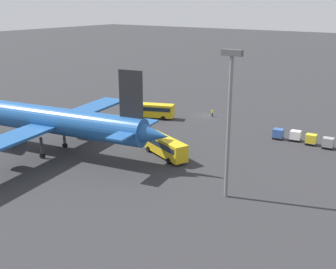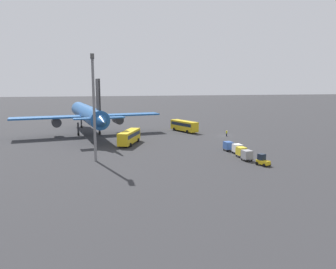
# 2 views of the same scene
# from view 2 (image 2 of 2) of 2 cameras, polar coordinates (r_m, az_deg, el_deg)

# --- Properties ---
(ground_plane) EXTENTS (600.00, 600.00, 0.00)m
(ground_plane) POSITION_cam_2_polar(r_m,az_deg,el_deg) (95.15, 9.75, -0.18)
(ground_plane) COLOR #2D2D30
(airplane) EXTENTS (48.55, 42.06, 15.91)m
(airplane) POSITION_cam_2_polar(r_m,az_deg,el_deg) (98.27, -13.81, 3.49)
(airplane) COLOR #1E5193
(airplane) RESTS_ON ground
(shuttle_bus_near) EXTENTS (11.23, 6.43, 3.37)m
(shuttle_bus_near) POSITION_cam_2_polar(r_m,az_deg,el_deg) (100.97, 2.83, 1.61)
(shuttle_bus_near) COLOR gold
(shuttle_bus_near) RESTS_ON ground
(shuttle_bus_far) EXTENTS (11.19, 6.67, 3.36)m
(shuttle_bus_far) POSITION_cam_2_polar(r_m,az_deg,el_deg) (80.68, -6.76, -0.29)
(shuttle_bus_far) COLOR gold
(shuttle_bus_far) RESTS_ON ground
(baggage_tug) EXTENTS (2.70, 2.29, 2.10)m
(baggage_tug) POSITION_cam_2_polar(r_m,az_deg,el_deg) (62.20, 16.15, -4.35)
(baggage_tug) COLOR gold
(baggage_tug) RESTS_ON ground
(worker_person) EXTENTS (0.38, 0.38, 1.74)m
(worker_person) POSITION_cam_2_polar(r_m,az_deg,el_deg) (93.64, 10.16, 0.21)
(worker_person) COLOR #1E1E2D
(worker_person) RESTS_ON ground
(cargo_cart_grey) EXTENTS (2.14, 1.85, 2.06)m
(cargo_cart_grey) POSITION_cam_2_polar(r_m,az_deg,el_deg) (65.02, 13.57, -3.45)
(cargo_cart_grey) COLOR #38383D
(cargo_cart_grey) RESTS_ON ground
(cargo_cart_yellow) EXTENTS (2.14, 1.85, 2.06)m
(cargo_cart_yellow) POSITION_cam_2_polar(r_m,az_deg,el_deg) (67.97, 12.64, -2.88)
(cargo_cart_yellow) COLOR #38383D
(cargo_cart_yellow) RESTS_ON ground
(cargo_cart_white) EXTENTS (2.14, 1.85, 2.06)m
(cargo_cart_white) POSITION_cam_2_polar(r_m,az_deg,el_deg) (71.03, 11.97, -2.35)
(cargo_cart_white) COLOR #38383D
(cargo_cart_white) RESTS_ON ground
(cargo_cart_blue) EXTENTS (2.14, 1.85, 2.06)m
(cargo_cart_blue) POSITION_cam_2_polar(r_m,az_deg,el_deg) (73.59, 10.42, -1.91)
(cargo_cart_blue) COLOR #38383D
(cargo_cart_blue) RESTS_ON ground
(light_pole) EXTENTS (2.80, 0.70, 20.14)m
(light_pole) POSITION_cam_2_polar(r_m,az_deg,el_deg) (63.14, -12.82, 6.24)
(light_pole) COLOR slate
(light_pole) RESTS_ON ground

